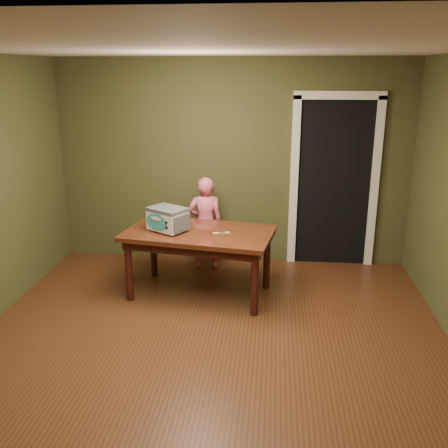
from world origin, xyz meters
name	(u,v)px	position (x,y,z in m)	size (l,w,h in m)	color
floor	(206,360)	(0.00, 0.00, 0.00)	(5.00, 5.00, 0.00)	#4F2C16
room_shell	(204,169)	(0.00, 0.00, 1.71)	(4.52, 5.02, 2.61)	#424324
doorway	(331,179)	(1.30, 2.78, 1.06)	(1.10, 0.66, 2.25)	black
dining_table	(199,240)	(-0.25, 1.35, 0.65)	(1.72, 1.14, 0.75)	#38180C
toy_oven	(168,218)	(-0.60, 1.33, 0.89)	(0.49, 0.45, 0.26)	#4C4F54
baking_pan	(223,234)	(0.02, 1.23, 0.76)	(0.10, 0.10, 0.02)	silver
spatula	(221,233)	(-0.01, 1.30, 0.75)	(0.18, 0.03, 0.01)	#F2EF69
child	(205,224)	(-0.29, 2.11, 0.60)	(0.44, 0.29, 1.20)	#E35D7D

